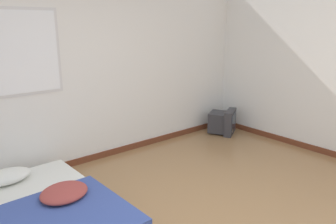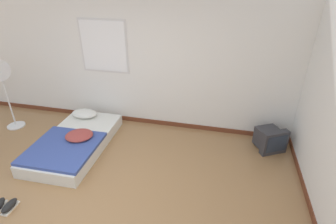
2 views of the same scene
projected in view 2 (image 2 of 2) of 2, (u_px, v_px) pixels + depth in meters
ground_plane at (77, 220)px, 3.37m from camera, size 20.00×20.00×0.00m
wall_back at (138, 62)px, 4.98m from camera, size 8.31×0.08×2.60m
mattress_bed at (75, 141)px, 4.69m from camera, size 1.10×1.93×0.36m
crt_tv at (270, 139)px, 4.62m from camera, size 0.57×0.57×0.43m
sneaker_pair at (4, 206)px, 3.50m from camera, size 0.30×0.30×0.10m
standing_fan at (2, 81)px, 4.94m from camera, size 0.34×0.41×1.40m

